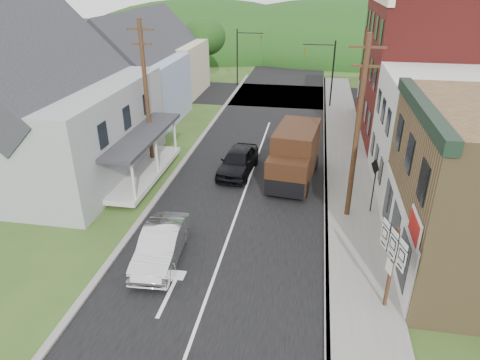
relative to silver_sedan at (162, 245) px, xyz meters
The scene contains 24 objects.
ground 3.08m from the silver_sedan, 33.96° to the left, with size 120.00×120.00×0.00m, color #2D4719.
road 11.95m from the silver_sedan, 78.03° to the left, with size 9.00×90.00×0.02m, color black.
cross_road 28.78m from the silver_sedan, 85.07° to the left, with size 60.00×9.00×0.02m, color black.
sidewalk_right 12.81m from the silver_sedan, 49.10° to the left, with size 2.80×55.00×0.15m, color slate.
curb_right 11.97m from the silver_sedan, 54.00° to the left, with size 0.20×55.00×0.15m, color slate.
curb_left 9.93m from the silver_sedan, 102.69° to the left, with size 0.30×55.00×0.12m, color slate.
storefront_white 16.73m from the silver_sedan, 33.64° to the left, with size 8.00×7.00×6.50m, color silver.
storefront_red 23.58m from the silver_sedan, 53.58° to the left, with size 8.00×12.00×10.00m, color maroon.
house_gray 12.71m from the silver_sedan, 141.18° to the left, with size 10.20×12.24×8.35m.
house_blue 20.73m from the silver_sedan, 114.55° to the left, with size 7.14×8.16×7.28m.
house_cream 29.25m from the silver_sedan, 108.07° to the left, with size 7.14×8.16×7.28m.
utility_pole_right 10.35m from the silver_sedan, 32.61° to the left, with size 1.60×0.26×9.00m.
utility_pole_left 11.17m from the silver_sedan, 112.62° to the left, with size 1.60×0.26×9.00m.
traffic_signal_right 26.23m from the silver_sedan, 74.93° to the left, with size 2.87×0.20×6.00m.
traffic_signal_left 32.36m from the silver_sedan, 93.25° to the left, with size 2.87×0.20×6.00m.
tree_left_b 20.37m from the silver_sedan, 136.75° to the left, with size 4.80×4.80×6.94m.
tree_left_c 27.74m from the silver_sedan, 127.34° to the left, with size 5.80×5.80×8.41m.
tree_left_d 34.54m from the silver_sedan, 100.97° to the left, with size 4.80×4.80×6.94m.
forested_ridge 56.72m from the silver_sedan, 87.50° to the left, with size 90.00×30.00×16.00m, color #183610.
silver_sedan is the anchor object (origin of this frame).
dark_sedan 9.55m from the silver_sedan, 80.02° to the left, with size 1.88×4.67×1.59m, color black.
delivery_van 10.41m from the silver_sedan, 60.60° to the left, with size 2.92×5.88×3.16m.
route_sign_cluster 9.32m from the silver_sedan, ahead, with size 0.61×1.85×3.34m.
warning_sign 10.91m from the silver_sedan, 31.45° to the left, with size 0.31×0.76×2.92m.
Camera 1 is at (3.48, -16.10, 11.25)m, focal length 32.00 mm.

